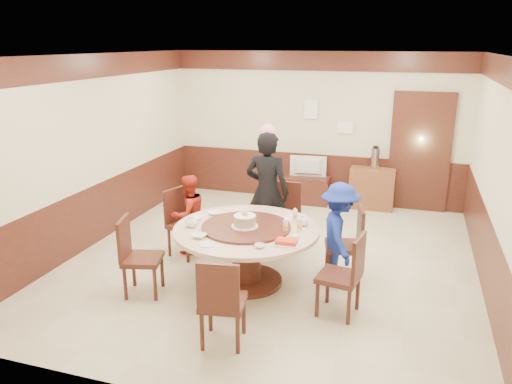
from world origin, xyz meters
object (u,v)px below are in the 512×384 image
(person_blue, at_px, (339,234))
(shrimp_platter, at_px, (287,243))
(tv_stand, at_px, (307,190))
(thermos, at_px, (375,158))
(side_cabinet, at_px, (372,188))
(person_standing, at_px, (267,192))
(banquet_table, at_px, (246,244))
(television, at_px, (308,167))
(birthday_cake, at_px, (245,221))
(person_red, at_px, (189,214))

(person_blue, height_order, shrimp_platter, person_blue)
(tv_stand, distance_m, thermos, 1.41)
(side_cabinet, relative_size, thermos, 2.11)
(person_standing, height_order, side_cabinet, person_standing)
(banquet_table, relative_size, thermos, 4.78)
(person_standing, distance_m, person_blue, 1.38)
(shrimp_platter, bearing_deg, television, 98.44)
(banquet_table, xyz_separation_m, side_cabinet, (1.24, 3.54, -0.16))
(thermos, bearing_deg, person_standing, -118.23)
(shrimp_platter, relative_size, tv_stand, 0.35)
(tv_stand, relative_size, thermos, 2.24)
(banquet_table, xyz_separation_m, thermos, (1.26, 3.54, 0.41))
(person_blue, bearing_deg, side_cabinet, -21.68)
(side_cabinet, bearing_deg, banquet_table, -109.26)
(birthday_cake, xyz_separation_m, shrimp_platter, (0.62, -0.33, -0.08))
(banquet_table, distance_m, tv_stand, 3.52)
(birthday_cake, relative_size, tv_stand, 0.39)
(birthday_cake, distance_m, shrimp_platter, 0.70)
(person_standing, bearing_deg, banquet_table, 96.68)
(banquet_table, bearing_deg, shrimp_platter, -31.27)
(birthday_cake, relative_size, side_cabinet, 0.42)
(television, bearing_deg, shrimp_platter, 92.58)
(person_red, xyz_separation_m, thermos, (2.37, 2.86, 0.36))
(thermos, bearing_deg, tv_stand, -178.60)
(shrimp_platter, height_order, tv_stand, shrimp_platter)
(tv_stand, distance_m, side_cabinet, 1.21)
(birthday_cake, xyz_separation_m, tv_stand, (0.04, 3.55, -0.61))
(banquet_table, bearing_deg, birthday_cake, -99.50)
(person_red, height_order, thermos, person_red)
(banquet_table, xyz_separation_m, tv_stand, (0.03, 3.51, -0.28))
(banquet_table, bearing_deg, thermos, 70.44)
(shrimp_platter, xyz_separation_m, tv_stand, (-0.58, 3.88, -0.53))
(person_red, height_order, person_blue, person_blue)
(person_blue, bearing_deg, thermos, -22.05)
(thermos, bearing_deg, person_blue, -92.87)
(television, bearing_deg, tv_stand, 180.00)
(banquet_table, relative_size, shrimp_platter, 6.05)
(shrimp_platter, bearing_deg, birthday_cake, 151.68)
(side_cabinet, bearing_deg, person_blue, -92.50)
(shrimp_platter, xyz_separation_m, side_cabinet, (0.63, 3.91, -0.40))
(banquet_table, distance_m, shrimp_platter, 0.75)
(person_red, xyz_separation_m, side_cabinet, (2.34, 2.86, -0.21))
(person_red, distance_m, side_cabinet, 3.71)
(person_blue, height_order, thermos, person_blue)
(birthday_cake, distance_m, thermos, 3.80)
(shrimp_platter, height_order, thermos, thermos)
(birthday_cake, bearing_deg, thermos, 70.54)
(person_red, relative_size, tv_stand, 1.37)
(side_cabinet, bearing_deg, shrimp_platter, -99.12)
(person_red, xyz_separation_m, television, (1.14, 2.83, 0.12))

